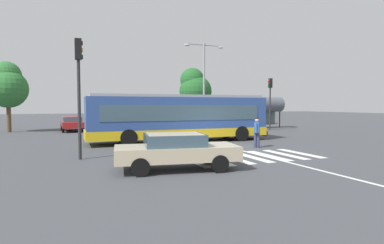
# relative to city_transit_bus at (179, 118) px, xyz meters

# --- Properties ---
(ground_plane) EXTENTS (160.00, 160.00, 0.00)m
(ground_plane) POSITION_rel_city_transit_bus_xyz_m (1.21, -3.56, -1.59)
(ground_plane) COLOR #424449
(city_transit_bus) EXTENTS (11.98, 2.89, 3.06)m
(city_transit_bus) POSITION_rel_city_transit_bus_xyz_m (0.00, 0.00, 0.00)
(city_transit_bus) COLOR black
(city_transit_bus) RESTS_ON ground_plane
(pedestrian_crossing_street) EXTENTS (0.46, 0.47, 1.72)m
(pedestrian_crossing_street) POSITION_rel_city_transit_bus_xyz_m (3.00, -4.43, -0.62)
(pedestrian_crossing_street) COLOR #333856
(pedestrian_crossing_street) RESTS_ON ground_plane
(foreground_sedan) EXTENTS (4.74, 2.56, 1.35)m
(foreground_sedan) POSITION_rel_city_transit_bus_xyz_m (-3.24, -8.36, -0.82)
(foreground_sedan) COLOR black
(foreground_sedan) RESTS_ON ground_plane
(parked_car_red) EXTENTS (1.99, 4.56, 1.35)m
(parked_car_red) POSITION_rel_city_transit_bus_xyz_m (-6.23, 11.64, -0.82)
(parked_car_red) COLOR black
(parked_car_red) RESTS_ON ground_plane
(parked_car_teal) EXTENTS (2.04, 4.58, 1.35)m
(parked_car_teal) POSITION_rel_city_transit_bus_xyz_m (-3.38, 11.73, -0.82)
(parked_car_teal) COLOR black
(parked_car_teal) RESTS_ON ground_plane
(parked_car_white) EXTENTS (1.99, 4.56, 1.35)m
(parked_car_white) POSITION_rel_city_transit_bus_xyz_m (-0.82, 12.17, -0.82)
(parked_car_white) COLOR black
(parked_car_white) RESTS_ON ground_plane
(parked_car_blue) EXTENTS (2.04, 4.58, 1.35)m
(parked_car_blue) POSITION_rel_city_transit_bus_xyz_m (1.83, 12.19, -0.82)
(parked_car_blue) COLOR black
(parked_car_blue) RESTS_ON ground_plane
(parked_car_black) EXTENTS (1.94, 4.53, 1.35)m
(parked_car_black) POSITION_rel_city_transit_bus_xyz_m (4.73, 12.30, -0.82)
(parked_car_black) COLOR black
(parked_car_black) RESTS_ON ground_plane
(traffic_light_near_corner) EXTENTS (0.33, 0.32, 5.28)m
(traffic_light_near_corner) POSITION_rel_city_transit_bus_xyz_m (-6.40, -4.63, 1.92)
(traffic_light_near_corner) COLOR #28282B
(traffic_light_near_corner) RESTS_ON ground_plane
(traffic_light_far_corner) EXTENTS (0.33, 0.32, 4.96)m
(traffic_light_far_corner) POSITION_rel_city_transit_bus_xyz_m (11.40, 5.67, 1.72)
(traffic_light_far_corner) COLOR #28282B
(traffic_light_far_corner) RESTS_ON ground_plane
(bus_stop_shelter) EXTENTS (4.12, 1.54, 3.25)m
(bus_stop_shelter) POSITION_rel_city_transit_bus_xyz_m (12.34, 7.92, 0.83)
(bus_stop_shelter) COLOR #28282B
(bus_stop_shelter) RESTS_ON ground_plane
(twin_arm_street_lamp) EXTENTS (4.05, 0.32, 8.26)m
(twin_arm_street_lamp) POSITION_rel_city_transit_bus_xyz_m (5.50, 8.04, 3.52)
(twin_arm_street_lamp) COLOR #939399
(twin_arm_street_lamp) RESTS_ON ground_plane
(background_tree_left) EXTENTS (3.37, 3.37, 6.28)m
(background_tree_left) POSITION_rel_city_transit_bus_xyz_m (-11.49, 12.78, 2.58)
(background_tree_left) COLOR brown
(background_tree_left) RESTS_ON ground_plane
(background_tree_right) EXTENTS (4.01, 4.01, 7.00)m
(background_tree_right) POSITION_rel_city_transit_bus_xyz_m (8.17, 16.55, 2.91)
(background_tree_right) COLOR brown
(background_tree_right) RESTS_ON ground_plane
(crosswalk_painted_stripes) EXTENTS (6.20, 3.16, 0.01)m
(crosswalk_painted_stripes) POSITION_rel_city_transit_bus_xyz_m (0.94, -6.99, -1.58)
(crosswalk_painted_stripes) COLOR silver
(crosswalk_painted_stripes) RESTS_ON ground_plane
(lane_center_line) EXTENTS (0.16, 24.00, 0.01)m
(lane_center_line) POSITION_rel_city_transit_bus_xyz_m (1.62, -1.56, -1.59)
(lane_center_line) COLOR silver
(lane_center_line) RESTS_ON ground_plane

